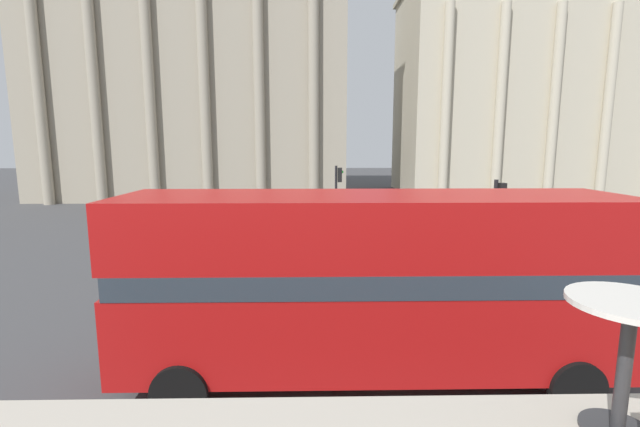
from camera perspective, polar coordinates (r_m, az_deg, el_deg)
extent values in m
cylinder|color=black|center=(11.80, 24.35, -13.96)|extent=(1.05, 0.22, 1.05)
cylinder|color=black|center=(9.79, 31.07, -19.31)|extent=(1.05, 0.22, 1.05)
cylinder|color=black|center=(11.00, -14.25, -15.11)|extent=(1.05, 0.22, 1.05)
cylinder|color=black|center=(8.81, -18.25, -21.70)|extent=(1.05, 0.22, 1.05)
cube|color=#B71414|center=(9.30, 6.85, -13.72)|extent=(10.13, 2.55, 1.71)
cube|color=#2D3842|center=(8.94, 6.98, -7.31)|extent=(9.93, 2.57, 0.45)
cube|color=#B71414|center=(8.74, 7.09, -1.77)|extent=(10.13, 2.55, 1.31)
cylinder|color=#2D2D30|center=(2.82, 35.49, -16.47)|extent=(0.07, 0.07, 0.68)
cylinder|color=silver|center=(2.70, 36.17, -9.58)|extent=(0.60, 0.60, 0.03)
cube|color=#A39984|center=(47.26, -15.74, 17.96)|extent=(28.74, 14.98, 25.36)
cylinder|color=#A39984|center=(44.10, -33.55, 15.03)|extent=(0.90, 0.90, 21.55)
cylinder|color=#A39984|center=(41.91, -28.02, 15.85)|extent=(0.90, 0.90, 21.55)
cylinder|color=#A39984|center=(40.12, -21.90, 16.60)|extent=(0.90, 0.90, 21.55)
cylinder|color=#A39984|center=(38.80, -15.25, 17.20)|extent=(0.90, 0.90, 21.55)
cylinder|color=#A39984|center=(37.99, -8.17, 17.60)|extent=(0.90, 0.90, 21.55)
cylinder|color=#A39984|center=(37.73, -0.88, 17.75)|extent=(0.90, 0.90, 21.55)
cube|color=beige|center=(53.01, 25.30, 14.14)|extent=(25.71, 12.26, 21.16)
cylinder|color=beige|center=(42.99, 16.44, 13.91)|extent=(0.90, 0.90, 17.98)
cylinder|color=beige|center=(44.77, 22.91, 13.37)|extent=(0.90, 0.90, 17.98)
cylinder|color=beige|center=(47.04, 28.78, 12.73)|extent=(0.90, 0.90, 17.98)
cylinder|color=beige|center=(49.74, 34.04, 12.04)|extent=(0.90, 0.90, 17.98)
cylinder|color=black|center=(13.99, 21.98, -3.97)|extent=(0.12, 0.12, 3.99)
cube|color=black|center=(13.82, 23.04, 2.32)|extent=(0.20, 0.24, 0.70)
sphere|color=green|center=(13.85, 23.49, 2.93)|extent=(0.14, 0.14, 0.14)
cylinder|color=black|center=(21.13, 2.14, 0.91)|extent=(0.12, 0.12, 4.05)
cube|color=black|center=(20.98, 2.65, 5.17)|extent=(0.20, 0.24, 0.70)
sphere|color=green|center=(20.98, 2.96, 5.57)|extent=(0.14, 0.14, 0.14)
cylinder|color=#282B33|center=(17.51, 0.97, -6.23)|extent=(0.14, 0.14, 0.77)
cylinder|color=#282B33|center=(17.52, 1.57, -6.22)|extent=(0.14, 0.14, 0.77)
cylinder|color=slate|center=(17.35, 1.28, -4.02)|extent=(0.32, 0.32, 0.61)
sphere|color=tan|center=(17.26, 1.28, -2.69)|extent=(0.21, 0.21, 0.21)
cylinder|color=#282B33|center=(32.42, 11.80, 0.66)|extent=(0.14, 0.14, 0.85)
cylinder|color=#282B33|center=(32.46, 12.11, 0.66)|extent=(0.14, 0.14, 0.85)
cylinder|color=silver|center=(32.34, 11.99, 1.99)|extent=(0.32, 0.32, 0.67)
sphere|color=tan|center=(32.29, 12.02, 2.78)|extent=(0.23, 0.23, 0.23)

